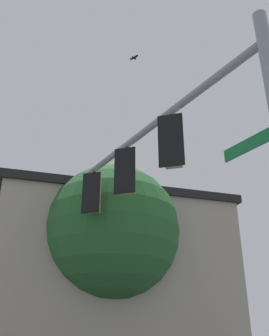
{
  "coord_description": "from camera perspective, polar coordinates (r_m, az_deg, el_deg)",
  "views": [
    {
      "loc": [
        -0.77,
        -5.33,
        1.66
      ],
      "look_at": [
        -3.03,
        2.72,
        5.41
      ],
      "focal_mm": 40.33,
      "sensor_mm": 36.0,
      "label": 1
    }
  ],
  "objects": [
    {
      "name": "tree_by_storefront",
      "position": [
        13.26,
        -3.36,
        -9.5
      ],
      "size": [
        4.65,
        4.65,
        7.34
      ],
      "color": "#4C3823",
      "rests_on": "ground"
    },
    {
      "name": "traffic_light_mid_inner",
      "position": [
        9.47,
        -1.15,
        -0.73
      ],
      "size": [
        0.54,
        0.49,
        1.31
      ],
      "color": "black"
    },
    {
      "name": "bird_flying",
      "position": [
        12.21,
        -0.09,
        16.32
      ],
      "size": [
        0.32,
        0.21,
        0.08
      ],
      "color": "black"
    },
    {
      "name": "mast_arm",
      "position": [
        9.01,
        2.43,
        6.21
      ],
      "size": [
        5.13,
        4.63,
        0.17
      ],
      "primitive_type": "cylinder",
      "rotation": [
        0.0,
        1.57,
        2.41
      ],
      "color": "gray"
    },
    {
      "name": "street_name_sign",
      "position": [
        6.27,
        18.67,
        4.32
      ],
      "size": [
        1.0,
        0.91,
        0.22
      ],
      "color": "#147238"
    },
    {
      "name": "traffic_light_mid_outer",
      "position": [
        10.99,
        -6.22,
        -3.98
      ],
      "size": [
        0.54,
        0.49,
        1.31
      ],
      "color": "black"
    },
    {
      "name": "storefront_building",
      "position": [
        15.73,
        -4.21,
        -17.9
      ],
      "size": [
        11.06,
        10.56,
        6.7
      ],
      "color": "#A89E89",
      "rests_on": "ground"
    },
    {
      "name": "traffic_light_nearest_pole",
      "position": [
        8.09,
        5.75,
        3.7
      ],
      "size": [
        0.54,
        0.49,
        1.31
      ],
      "color": "black"
    }
  ]
}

